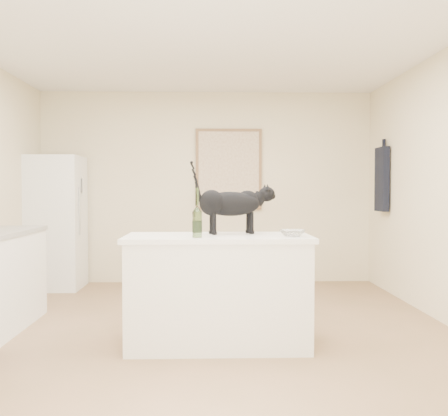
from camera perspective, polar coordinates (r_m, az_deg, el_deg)
floor at (r=4.61m, az=-1.98°, el=-13.99°), size 5.50×5.50×0.00m
ceiling at (r=4.62m, az=-2.02°, el=18.72°), size 5.50×5.50×0.00m
wall_back at (r=7.18m, az=-1.89°, el=2.24°), size 4.50×0.00×4.50m
wall_front at (r=1.68m, az=-2.48°, el=3.04°), size 4.50×0.00×4.50m
island_base at (r=4.31m, az=-0.65°, el=-9.23°), size 1.44×0.67×0.86m
island_top at (r=4.25m, az=-0.66°, el=-3.26°), size 1.50×0.70×0.04m
fridge at (r=7.07m, az=-17.90°, el=-1.50°), size 0.68×0.68×1.70m
artwork_frame at (r=7.16m, az=0.52°, el=4.24°), size 0.90×0.03×1.10m
artwork_canvas at (r=7.14m, az=0.52°, el=4.25°), size 0.82×0.00×1.02m
hanging_garment at (r=6.83m, az=16.81°, el=3.01°), size 0.08×0.34×0.80m
black_cat at (r=4.37m, az=0.69°, el=0.11°), size 0.67×0.33×0.45m
wine_bottle at (r=4.06m, az=-2.94°, el=-0.74°), size 0.08×0.08×0.35m
glass_bowl at (r=4.18m, az=7.45°, el=-2.73°), size 0.25×0.25×0.05m
fridge_paper at (r=6.99m, az=-15.18°, el=2.36°), size 0.05×0.14×0.19m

